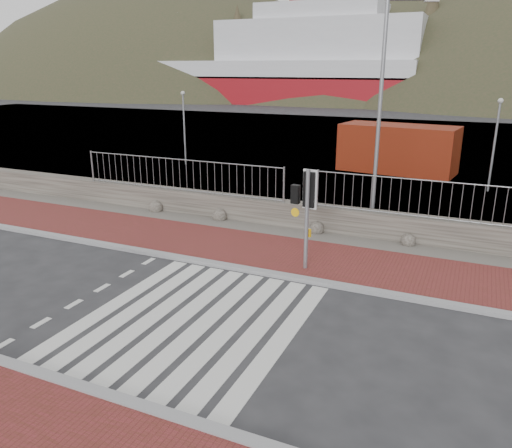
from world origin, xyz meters
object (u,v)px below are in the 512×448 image
at_px(ferry, 280,67).
at_px(shipping_container, 398,149).
at_px(traffic_signal_far, 306,198).
at_px(streetlight, 384,106).

bearing_deg(ferry, shipping_container, -62.03).
xyz_separation_m(traffic_signal_far, streetlight, (1.09, 4.42, 2.13)).
height_order(traffic_signal_far, shipping_container, traffic_signal_far).
bearing_deg(streetlight, shipping_container, 75.28).
distance_m(ferry, shipping_container, 55.82).
distance_m(ferry, traffic_signal_far, 69.31).
distance_m(traffic_signal_far, streetlight, 5.02).
distance_m(ferry, streetlight, 65.61).
height_order(ferry, traffic_signal_far, ferry).
height_order(streetlight, shipping_container, streetlight).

